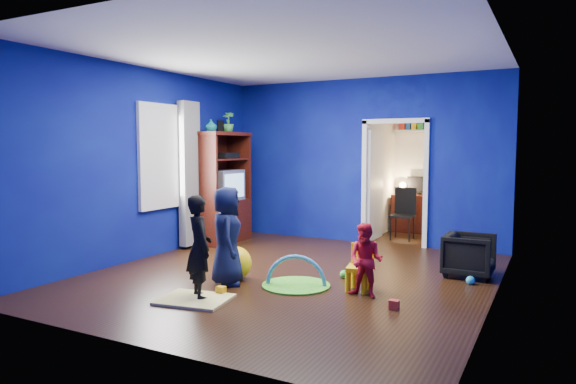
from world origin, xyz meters
The scene contains 32 objects.
floor centered at (0.00, 0.00, 0.00)m, with size 5.00×5.50×0.01m, color black.
ceiling centered at (0.00, 0.00, 2.90)m, with size 5.00×5.50×0.01m, color white.
wall_back centered at (0.00, 2.75, 1.45)m, with size 5.00×0.02×2.90m, color #090B6E.
wall_front centered at (0.00, -2.75, 1.45)m, with size 5.00×0.02×2.90m, color #090B6E.
wall_left centered at (-2.50, 0.00, 1.45)m, with size 0.02×5.50×2.90m, color #090B6E.
wall_right centered at (2.50, 0.00, 1.45)m, with size 0.02×5.50×2.90m, color #090B6E.
alcove centered at (0.60, 3.62, 1.25)m, with size 1.00×1.75×2.50m, color silver, non-canonical shape.
armchair centered at (2.10, 1.05, 0.28)m, with size 0.61×0.62×0.57m, color black.
child_black centered at (-0.43, -1.39, 0.58)m, with size 0.43×0.28×1.17m, color black.
child_navy centered at (-0.49, -0.75, 0.61)m, with size 0.59×0.39×1.21m, color #10133C.
toddler_red centered at (1.20, -0.47, 0.42)m, with size 0.41×0.32×0.84m, color red.
vase centered at (-2.21, 1.30, 2.07)m, with size 0.20×0.20×0.21m, color #0D6369.
potted_plant centered at (-2.21, 1.82, 2.15)m, with size 0.21×0.21×0.37m, color green.
tv_armoire centered at (-2.21, 1.60, 0.98)m, with size 0.58×1.14×1.96m, color #421B0B.
crt_tv centered at (-2.17, 1.60, 1.02)m, with size 0.46×0.70×0.54m, color silver.
yellow_blanket centered at (-0.43, -1.49, 0.01)m, with size 0.75×0.60×0.03m, color #F2E07A.
hopper_ball centered at (-0.54, -0.50, 0.21)m, with size 0.43×0.43×0.43m, color yellow.
kid_chair centered at (1.05, -0.27, 0.25)m, with size 0.28×0.28×0.50m, color yellow.
play_mat centered at (0.30, -0.43, 0.01)m, with size 0.84×0.84×0.02m, color #4AA425.
toy_arch centered at (0.30, -0.43, 0.02)m, with size 0.75×0.75×0.05m, color #3F8CD8.
window_left centered at (-2.48, 0.35, 1.55)m, with size 0.03×0.95×1.55m, color white.
curtain centered at (-2.37, 0.90, 1.25)m, with size 0.14×0.42×2.40m, color slate.
doorway centered at (0.60, 2.75, 1.05)m, with size 1.16×0.10×2.10m, color white.
study_desk centered at (0.60, 4.26, 0.38)m, with size 0.88×0.44×0.75m, color #3D140A.
desk_monitor centered at (0.60, 4.38, 0.95)m, with size 0.40×0.05×0.32m, color black.
desk_lamp centered at (0.32, 4.32, 0.93)m, with size 0.14×0.14×0.14m, color #FFD88C.
folding_chair centered at (0.60, 3.30, 0.46)m, with size 0.40×0.40×0.92m, color black.
book_shelf centered at (0.60, 4.37, 2.02)m, with size 0.88×0.24×0.04m, color white.
toy_0 centered at (1.61, -0.75, 0.05)m, with size 0.10×0.08×0.10m, color red.
toy_1 centered at (2.18, 0.65, 0.06)m, with size 0.11×0.11×0.11m, color #2295C3.
toy_2 centered at (-0.30, -1.16, 0.05)m, with size 0.10×0.08×0.10m, color #F3A90C.
toy_3 centered at (0.67, 0.21, 0.06)m, with size 0.11×0.11×0.11m, color green.
Camera 1 is at (3.06, -5.92, 1.70)m, focal length 32.00 mm.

